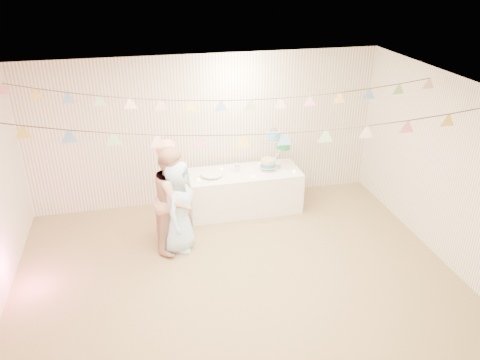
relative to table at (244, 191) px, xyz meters
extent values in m
plane|color=olive|center=(-0.54, -1.97, -0.36)|extent=(6.00, 6.00, 0.00)
plane|color=white|center=(-0.54, -1.97, 2.24)|extent=(6.00, 6.00, 0.00)
plane|color=white|center=(-0.54, 0.53, 0.94)|extent=(6.00, 6.00, 0.00)
plane|color=white|center=(-0.54, -4.47, 0.94)|extent=(6.00, 6.00, 0.00)
plane|color=white|center=(2.46, -1.97, 0.94)|extent=(5.00, 5.00, 0.00)
cube|color=white|center=(0.00, 0.00, 0.00)|extent=(1.90, 0.76, 0.71)
cylinder|color=white|center=(-0.56, -0.05, 0.40)|extent=(0.36, 0.36, 0.02)
imported|color=#F2827E|center=(-1.27, -0.63, 0.47)|extent=(0.40, 0.61, 1.65)
imported|color=tan|center=(-1.25, -0.88, 0.45)|extent=(0.89, 0.97, 1.62)
imported|color=#B0DAF9|center=(-1.21, -0.95, 0.36)|extent=(0.69, 0.82, 1.43)
cylinder|color=#FFD88C|center=(-0.80, -0.15, 0.37)|extent=(0.04, 0.04, 0.03)
cylinder|color=#FFD88C|center=(-0.35, 0.18, 0.37)|extent=(0.04, 0.04, 0.03)
cylinder|color=#FFD88C|center=(0.10, -0.22, 0.37)|extent=(0.04, 0.04, 0.03)
cylinder|color=#FFD88C|center=(0.35, 0.22, 0.37)|extent=(0.04, 0.04, 0.03)
cylinder|color=#FFD88C|center=(0.82, -0.18, 0.37)|extent=(0.04, 0.04, 0.03)
camera|label=1|loc=(-1.67, -6.94, 3.67)|focal=35.00mm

